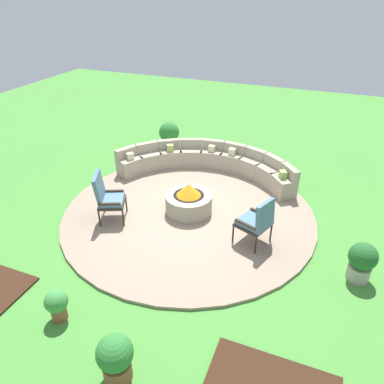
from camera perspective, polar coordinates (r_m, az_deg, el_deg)
The scene contains 10 objects.
ground_plane at distance 8.19m, azimuth -0.51°, elevation -3.38°, with size 24.00×24.00×0.00m, color #478C38.
patio_circle at distance 8.17m, azimuth -0.52°, elevation -3.20°, with size 5.62×5.62×0.06m, color gray.
fire_pit at distance 8.01m, azimuth -0.52°, elevation -1.41°, with size 1.05×1.05×0.70m.
curved_stone_bench at distance 9.65m, azimuth 2.61°, elevation 4.62°, with size 4.66×1.91×0.72m.
lounge_chair_front_left at distance 7.81m, azimuth -13.33°, elevation -0.67°, with size 0.74×0.76×1.10m.
lounge_chair_front_right at distance 7.02m, azimuth 10.30°, elevation -4.47°, with size 0.75×0.74×1.01m.
potted_plant_0 at distance 11.36m, azimuth -3.63°, elevation 9.18°, with size 0.63×0.63×0.81m.
potted_plant_1 at distance 6.10m, azimuth -20.64°, elevation -16.25°, with size 0.36×0.36×0.55m.
potted_plant_2 at distance 5.15m, azimuth -12.04°, elevation -24.27°, with size 0.49×0.49×0.74m.
potted_plant_3 at distance 6.94m, azimuth 25.36°, elevation -9.79°, with size 0.49×0.49×0.74m.
Camera 1 is at (2.56, -6.29, 4.57)m, focal length 33.63 mm.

